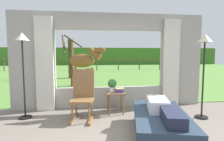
# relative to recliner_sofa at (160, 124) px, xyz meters

# --- Properties ---
(back_wall_with_window) EXTENTS (5.20, 0.12, 2.55)m
(back_wall_with_window) POSITION_rel_recliner_sofa_xyz_m (-0.70, 1.89, 1.03)
(back_wall_with_window) COLOR #9E998E
(back_wall_with_window) RESTS_ON ground_plane
(curtain_panel_left) EXTENTS (0.44, 0.10, 2.40)m
(curtain_panel_left) POSITION_rel_recliner_sofa_xyz_m (-2.39, 1.75, 0.98)
(curtain_panel_left) COLOR beige
(curtain_panel_left) RESTS_ON ground_plane
(curtain_panel_right) EXTENTS (0.44, 0.10, 2.40)m
(curtain_panel_right) POSITION_rel_recliner_sofa_xyz_m (0.99, 1.75, 0.98)
(curtain_panel_right) COLOR beige
(curtain_panel_right) RESTS_ON ground_plane
(outdoor_pasture_lawn) EXTENTS (36.00, 21.68, 0.02)m
(outdoor_pasture_lawn) POSITION_rel_recliner_sofa_xyz_m (-0.70, 12.79, -0.21)
(outdoor_pasture_lawn) COLOR #568438
(outdoor_pasture_lawn) RESTS_ON ground_plane
(distant_hill_ridge) EXTENTS (36.00, 2.00, 2.40)m
(distant_hill_ridge) POSITION_rel_recliner_sofa_xyz_m (-0.70, 22.63, 0.98)
(distant_hill_ridge) COLOR #3D6E25
(distant_hill_ridge) RESTS_ON ground_plane
(recliner_sofa) EXTENTS (1.25, 1.86, 0.42)m
(recliner_sofa) POSITION_rel_recliner_sofa_xyz_m (0.00, 0.00, 0.00)
(recliner_sofa) COLOR black
(recliner_sofa) RESTS_ON ground_plane
(reclining_person) EXTENTS (0.46, 1.43, 0.22)m
(reclining_person) POSITION_rel_recliner_sofa_xyz_m (-0.00, -0.05, 0.30)
(reclining_person) COLOR silver
(reclining_person) RESTS_ON recliner_sofa
(rocking_chair) EXTENTS (0.56, 0.74, 1.12)m
(rocking_chair) POSITION_rel_recliner_sofa_xyz_m (-1.40, 1.03, 0.33)
(rocking_chair) COLOR brown
(rocking_chair) RESTS_ON ground_plane
(side_table) EXTENTS (0.44, 0.44, 0.52)m
(side_table) POSITION_rel_recliner_sofa_xyz_m (-0.62, 1.33, 0.21)
(side_table) COLOR brown
(side_table) RESTS_ON ground_plane
(potted_plant) EXTENTS (0.22, 0.22, 0.32)m
(potted_plant) POSITION_rel_recliner_sofa_xyz_m (-0.70, 1.39, 0.48)
(potted_plant) COLOR silver
(potted_plant) RESTS_ON side_table
(book_stack) EXTENTS (0.22, 0.17, 0.11)m
(book_stack) POSITION_rel_recliner_sofa_xyz_m (-0.53, 1.27, 0.36)
(book_stack) COLOR #59336B
(book_stack) RESTS_ON side_table
(floor_lamp_left) EXTENTS (0.32, 0.32, 1.93)m
(floor_lamp_left) POSITION_rel_recliner_sofa_xyz_m (-2.72, 1.22, 1.34)
(floor_lamp_left) COLOR black
(floor_lamp_left) RESTS_ON ground_plane
(floor_lamp_right) EXTENTS (0.32, 0.32, 1.90)m
(floor_lamp_right) POSITION_rel_recliner_sofa_xyz_m (1.29, 0.76, 1.31)
(floor_lamp_right) COLOR black
(floor_lamp_right) RESTS_ON ground_plane
(horse) EXTENTS (1.74, 1.20, 1.73)m
(horse) POSITION_rel_recliner_sofa_xyz_m (-1.56, 4.95, 0.94)
(horse) COLOR brown
(horse) RESTS_ON outdoor_pasture_lawn
(pasture_tree) EXTENTS (1.29, 1.09, 2.65)m
(pasture_tree) POSITION_rel_recliner_sofa_xyz_m (-2.45, 7.97, 1.07)
(pasture_tree) COLOR #4C3823
(pasture_tree) RESTS_ON outdoor_pasture_lawn
(pasture_fence_line) EXTENTS (16.10, 0.10, 1.10)m
(pasture_fence_line) POSITION_rel_recliner_sofa_xyz_m (-0.70, 13.25, 0.53)
(pasture_fence_line) COLOR brown
(pasture_fence_line) RESTS_ON outdoor_pasture_lawn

